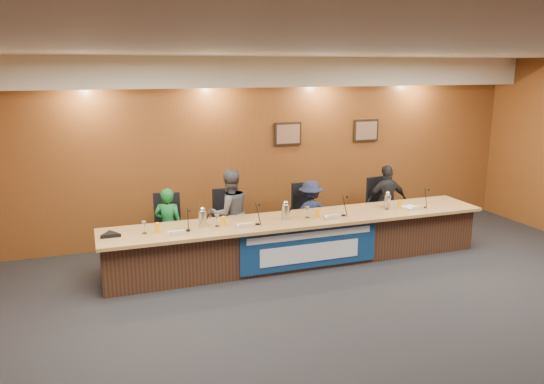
{
  "coord_description": "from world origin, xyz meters",
  "views": [
    {
      "loc": [
        -3.07,
        -4.96,
        3.02
      ],
      "look_at": [
        -0.43,
        2.49,
        1.16
      ],
      "focal_mm": 35.0,
      "sensor_mm": 36.0,
      "label": 1
    }
  ],
  "objects": [
    {
      "name": "microphone_c",
      "position": [
        0.67,
        2.22,
        0.76
      ],
      "size": [
        0.07,
        0.07,
        0.02
      ],
      "primitive_type": "cylinder",
      "color": "black",
      "rests_on": "dais_top"
    },
    {
      "name": "office_chair_b",
      "position": [
        -0.96,
        3.14,
        0.48
      ],
      "size": [
        0.49,
        0.49,
        0.08
      ],
      "primitive_type": "cube",
      "rotation": [
        0.0,
        0.0,
        -0.03
      ],
      "color": "black",
      "rests_on": "floor"
    },
    {
      "name": "banner_text_upper",
      "position": [
        0.0,
        1.97,
        0.58
      ],
      "size": [
        2.0,
        0.01,
        0.1
      ],
      "primitive_type": "cube",
      "color": "silver",
      "rests_on": "banner"
    },
    {
      "name": "microphone_b",
      "position": [
        -0.76,
        2.21,
        0.76
      ],
      "size": [
        0.07,
        0.07,
        0.02
      ],
      "primitive_type": "cylinder",
      "color": "black",
      "rests_on": "dais_top"
    },
    {
      "name": "carafe_left",
      "position": [
        -1.55,
        2.37,
        0.87
      ],
      "size": [
        0.12,
        0.12,
        0.24
      ],
      "primitive_type": "cylinder",
      "color": "silver",
      "rests_on": "dais_top"
    },
    {
      "name": "wall_back",
      "position": [
        0.0,
        4.0,
        1.6
      ],
      "size": [
        10.0,
        0.04,
        3.2
      ],
      "primitive_type": "cube",
      "color": "brown",
      "rests_on": "floor"
    },
    {
      "name": "panelist_a",
      "position": [
        -1.95,
        3.04,
        0.61
      ],
      "size": [
        0.52,
        0.44,
        1.22
      ],
      "primitive_type": "imported",
      "rotation": [
        0.0,
        0.0,
        2.74
      ],
      "color": "#115A25",
      "rests_on": "floor"
    },
    {
      "name": "office_chair_d",
      "position": [
        1.95,
        3.14,
        0.48
      ],
      "size": [
        0.56,
        0.56,
        0.08
      ],
      "primitive_type": "cube",
      "rotation": [
        0.0,
        0.0,
        0.18
      ],
      "color": "black",
      "rests_on": "floor"
    },
    {
      "name": "dais_top",
      "position": [
        0.0,
        2.35,
        0.72
      ],
      "size": [
        6.1,
        0.95,
        0.05
      ],
      "primitive_type": "cube",
      "color": "#A27642",
      "rests_on": "dais_body"
    },
    {
      "name": "floor",
      "position": [
        0.0,
        0.0,
        0.0
      ],
      "size": [
        10.0,
        10.0,
        0.0
      ],
      "primitive_type": "plane",
      "color": "black",
      "rests_on": "ground"
    },
    {
      "name": "speakerphone",
      "position": [
        -2.84,
        2.36,
        0.78
      ],
      "size": [
        0.32,
        0.32,
        0.05
      ],
      "primitive_type": "cylinder",
      "color": "black",
      "rests_on": "dais_top"
    },
    {
      "name": "water_glass_b",
      "position": [
        -1.34,
        2.33,
        0.84
      ],
      "size": [
        0.08,
        0.08,
        0.18
      ],
      "primitive_type": "cylinder",
      "color": "silver",
      "rests_on": "dais_top"
    },
    {
      "name": "juice_glass_c",
      "position": [
        0.23,
        2.26,
        0.82
      ],
      "size": [
        0.06,
        0.06,
        0.15
      ],
      "primitive_type": "cylinder",
      "color": "#F1AA03",
      "rests_on": "dais_top"
    },
    {
      "name": "carafe_right",
      "position": [
        1.58,
        2.42,
        0.86
      ],
      "size": [
        0.11,
        0.11,
        0.22
      ],
      "primitive_type": "cylinder",
      "color": "silver",
      "rests_on": "dais_top"
    },
    {
      "name": "juice_glass_b",
      "position": [
        -1.25,
        2.31,
        0.82
      ],
      "size": [
        0.06,
        0.06,
        0.15
      ],
      "primitive_type": "cylinder",
      "color": "#F1AA03",
      "rests_on": "dais_top"
    },
    {
      "name": "nameplate_b",
      "position": [
        -0.95,
        2.12,
        0.8
      ],
      "size": [
        0.24,
        0.08,
        0.1
      ],
      "primitive_type": "cube",
      "rotation": [
        0.31,
        0.0,
        0.0
      ],
      "color": "white",
      "rests_on": "dais_top"
    },
    {
      "name": "microphone_a",
      "position": [
        -1.79,
        2.26,
        0.76
      ],
      "size": [
        0.07,
        0.07,
        0.02
      ],
      "primitive_type": "cylinder",
      "color": "black",
      "rests_on": "dais_top"
    },
    {
      "name": "water_glass_a",
      "position": [
        -2.38,
        2.33,
        0.84
      ],
      "size": [
        0.08,
        0.08,
        0.18
      ],
      "primitive_type": "cylinder",
      "color": "silver",
      "rests_on": "dais_top"
    },
    {
      "name": "water_glass_c",
      "position": [
        0.08,
        2.31,
        0.84
      ],
      "size": [
        0.08,
        0.08,
        0.18
      ],
      "primitive_type": "cylinder",
      "color": "silver",
      "rests_on": "dais_top"
    },
    {
      "name": "ceiling",
      "position": [
        0.0,
        0.0,
        3.2
      ],
      "size": [
        10.0,
        8.0,
        0.04
      ],
      "primitive_type": "cube",
      "color": "silver",
      "rests_on": "wall_back"
    },
    {
      "name": "nameplate_a",
      "position": [
        -1.97,
        2.09,
        0.8
      ],
      "size": [
        0.24,
        0.08,
        0.1
      ],
      "primitive_type": "cube",
      "rotation": [
        0.31,
        0.0,
        0.0
      ],
      "color": "white",
      "rests_on": "dais_top"
    },
    {
      "name": "office_chair_c",
      "position": [
        0.46,
        3.14,
        0.48
      ],
      "size": [
        0.5,
        0.5,
        0.08
      ],
      "primitive_type": "cube",
      "rotation": [
        0.0,
        0.0,
        0.05
      ],
      "color": "black",
      "rests_on": "floor"
    },
    {
      "name": "dais_body",
      "position": [
        0.0,
        2.4,
        0.35
      ],
      "size": [
        6.0,
        0.8,
        0.7
      ],
      "primitive_type": "cube",
      "color": "#3C2316",
      "rests_on": "floor"
    },
    {
      "name": "panelist_d",
      "position": [
        1.95,
        3.04,
        0.67
      ],
      "size": [
        0.81,
        0.39,
        1.34
      ],
      "primitive_type": "imported",
      "rotation": [
        0.0,
        0.0,
        3.06
      ],
      "color": "black",
      "rests_on": "floor"
    },
    {
      "name": "panelist_c",
      "position": [
        0.46,
        3.04,
        0.58
      ],
      "size": [
        0.79,
        0.51,
        1.16
      ],
      "primitive_type": "imported",
      "rotation": [
        0.0,
        0.0,
        3.03
      ],
      "color": "#171D36",
      "rests_on": "floor"
    },
    {
      "name": "juice_glass_a",
      "position": [
        -2.21,
        2.3,
        0.82
      ],
      "size": [
        0.06,
        0.06,
        0.15
      ],
      "primitive_type": "cylinder",
      "color": "#F1AA03",
      "rests_on": "dais_top"
    },
    {
      "name": "wall_photo_right",
      "position": [
        2.0,
        3.97,
        1.85
      ],
      "size": [
        0.52,
        0.04,
        0.42
      ],
      "primitive_type": "cube",
      "color": "black",
      "rests_on": "wall_back"
    },
    {
      "name": "banner",
      "position": [
        0.0,
        1.99,
        0.38
      ],
      "size": [
        2.2,
        0.02,
        0.65
      ],
      "primitive_type": "cube",
      "color": "navy",
      "rests_on": "dais_body"
    },
    {
      "name": "nameplate_d",
      "position": [
        1.95,
        2.11,
        0.8
      ],
      "size": [
        0.24,
        0.08,
        0.1
      ],
      "primitive_type": "cube",
      "rotation": [
        0.31,
        0.0,
        0.0
      ],
      "color": "white",
      "rests_on": "dais_top"
    },
    {
      "name": "microphone_d",
      "position": [
        2.15,
        2.21,
        0.76
      ],
      "size": [
        0.07,
        0.07,
        0.02
      ],
      "primitive_type": "cylinder",
      "color": "black",
      "rests_on": "dais_top"
    },
    {
      "name": "nameplate_c",
      "position": [
        0.45,
        2.1,
        0.8
      ],
      "size": [
        0.24,
        0.08,
        0.1
      ],
      "primitive_type": "cube",
      "rotation": [
        0.31,
        0.0,
        0.0
      ],
      "color": "white",
      "rests_on": "dais_top"
    },
    {
      "name": "water_glass_d",
      "position": [
        1.52,
        2.33,
        0.84
      ],
      "size": [
        0.08,
        0.08,
        0.18
      ],
      "primitive_type": "cylinder",
      "color": "silver",
      "rests_on": "dais_top"
    },
    {
      "name": "juice_glass_d",
      "position": [
        1.74,
        2.3,
        0.82
      ],
      "size": [
        0.06,
        0.06,
        0.15
      ],
      "primitive_type": "cylinder",
      "color": "#F1AA03",
      "rests_on": "dais_top"
    },
    {
      "name": "office_chair_a",
      "position": [
        -1.95,
        3.14,
        0.48
      ],
      "size": [
        0.55,
        0.55,
        0.08
      ],
      "primitive_type": "cube",
      "rotation": [
        0.0,
        0.0,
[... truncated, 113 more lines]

